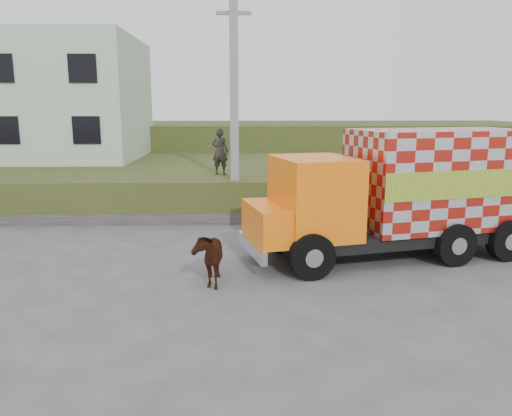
{
  "coord_description": "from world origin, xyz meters",
  "views": [
    {
      "loc": [
        -0.79,
        -13.2,
        4.08
      ],
      "look_at": [
        -0.37,
        0.52,
        1.3
      ],
      "focal_mm": 35.0,
      "sensor_mm": 36.0,
      "label": 1
    }
  ],
  "objects_px": {
    "cargo_truck": "(404,192)",
    "cow": "(208,256)",
    "pedestrian": "(220,151)",
    "utility_pole": "(234,107)"
  },
  "relations": [
    {
      "from": "pedestrian",
      "to": "cow",
      "type": "bearing_deg",
      "value": 108.85
    },
    {
      "from": "cargo_truck",
      "to": "pedestrian",
      "type": "distance_m",
      "value": 8.01
    },
    {
      "from": "utility_pole",
      "to": "pedestrian",
      "type": "bearing_deg",
      "value": 110.79
    },
    {
      "from": "cargo_truck",
      "to": "pedestrian",
      "type": "height_order",
      "value": "cargo_truck"
    },
    {
      "from": "cargo_truck",
      "to": "cow",
      "type": "relative_size",
      "value": 5.29
    },
    {
      "from": "utility_pole",
      "to": "cow",
      "type": "distance_m",
      "value": 7.39
    },
    {
      "from": "utility_pole",
      "to": "cargo_truck",
      "type": "height_order",
      "value": "utility_pole"
    },
    {
      "from": "cow",
      "to": "pedestrian",
      "type": "relative_size",
      "value": 0.86
    },
    {
      "from": "utility_pole",
      "to": "cargo_truck",
      "type": "xyz_separation_m",
      "value": [
        4.69,
        -4.46,
        -2.28
      ]
    },
    {
      "from": "pedestrian",
      "to": "utility_pole",
      "type": "bearing_deg",
      "value": 129.59
    }
  ]
}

